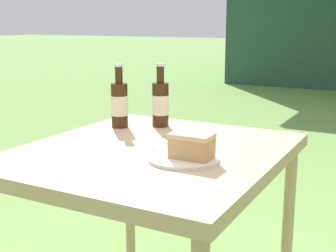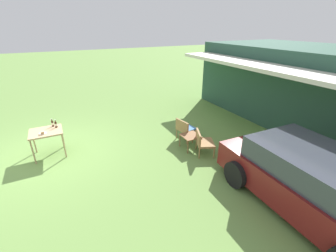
# 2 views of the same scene
# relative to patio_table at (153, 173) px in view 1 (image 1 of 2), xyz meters

# --- Properties ---
(patio_table) EXTENTS (0.75, 0.84, 0.76)m
(patio_table) POSITION_rel_patio_table_xyz_m (0.00, 0.00, 0.00)
(patio_table) COLOR tan
(patio_table) RESTS_ON ground_plane
(cake_on_plate) EXTENTS (0.20, 0.20, 0.08)m
(cake_on_plate) POSITION_rel_patio_table_xyz_m (0.15, -0.07, 0.11)
(cake_on_plate) COLOR silver
(cake_on_plate) RESTS_ON patio_table
(cola_bottle_near) EXTENTS (0.06, 0.06, 0.23)m
(cola_bottle_near) POSITION_rel_patio_table_xyz_m (-0.13, 0.28, 0.17)
(cola_bottle_near) COLOR #381E0F
(cola_bottle_near) RESTS_ON patio_table
(cola_bottle_far) EXTENTS (0.06, 0.06, 0.23)m
(cola_bottle_far) POSITION_rel_patio_table_xyz_m (-0.25, 0.20, 0.17)
(cola_bottle_far) COLOR #381E0F
(cola_bottle_far) RESTS_ON patio_table
(fork) EXTENTS (0.17, 0.07, 0.01)m
(fork) POSITION_rel_patio_table_xyz_m (0.10, -0.05, 0.08)
(fork) COLOR silver
(fork) RESTS_ON patio_table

